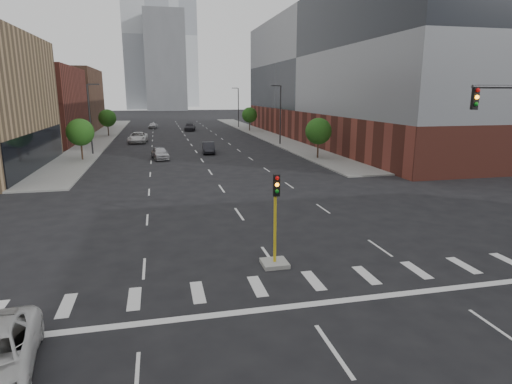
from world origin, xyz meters
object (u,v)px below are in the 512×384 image
object	(u,v)px
car_distant	(153,125)
car_far_left	(138,137)
car_mid_right	(208,148)
car_near_left	(160,153)
median_traffic_signal	(275,246)
car_deep_right	(190,127)

from	to	relation	value
car_distant	car_far_left	bearing A→B (deg)	-88.74
car_far_left	car_mid_right	bearing A→B (deg)	-53.51
car_near_left	car_distant	distance (m)	47.80
car_near_left	car_mid_right	size ratio (longest dim) A/B	1.00
car_far_left	car_distant	xyz separation A→B (m)	(2.22, 28.70, -0.13)
median_traffic_signal	car_far_left	bearing A→B (deg)	98.64
car_mid_right	car_deep_right	size ratio (longest dim) A/B	0.83
car_near_left	car_deep_right	size ratio (longest dim) A/B	0.83
median_traffic_signal	car_mid_right	size ratio (longest dim) A/B	0.98
car_mid_right	car_deep_right	xyz separation A→B (m)	(0.25, 35.90, 0.04)
median_traffic_signal	car_distant	distance (m)	83.06
car_near_left	car_far_left	world-z (taller)	car_far_left
car_mid_right	car_far_left	size ratio (longest dim) A/B	0.73
car_mid_right	car_near_left	bearing A→B (deg)	-144.01
median_traffic_signal	car_near_left	bearing A→B (deg)	97.96
car_deep_right	car_distant	distance (m)	11.02
car_far_left	car_deep_right	bearing A→B (deg)	68.02
median_traffic_signal	car_deep_right	world-z (taller)	median_traffic_signal
median_traffic_signal	car_distant	xyz separation A→B (m)	(-6.01, 82.84, -0.26)
car_distant	car_near_left	bearing A→B (deg)	-83.00
car_mid_right	car_far_left	bearing A→B (deg)	126.45
median_traffic_signal	car_near_left	xyz separation A→B (m)	(-4.90, 35.05, -0.21)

